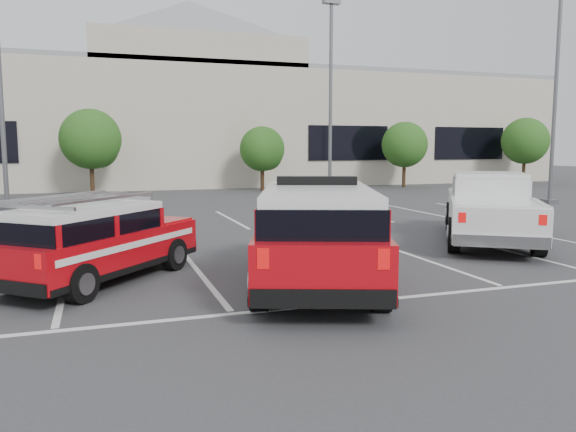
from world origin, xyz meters
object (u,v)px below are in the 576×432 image
at_px(light_pole_left, 0,80).
at_px(ladder_suv, 96,247).
at_px(tree_mid_right, 263,151).
at_px(light_pole_mid, 331,99).
at_px(light_pole_right, 555,95).
at_px(tree_mid_left, 92,141).
at_px(tree_far_right, 526,143).
at_px(fire_chief_suv, 317,241).
at_px(tree_right, 405,146).
at_px(white_pickup, 489,214).
at_px(convention_building, 164,120).

distance_m(light_pole_left, ladder_suv, 13.03).
bearing_deg(ladder_suv, tree_mid_right, 106.57).
bearing_deg(light_pole_mid, light_pole_right, -33.69).
bearing_deg(tree_mid_left, ladder_suv, -89.68).
distance_m(light_pole_left, light_pole_right, 24.08).
relative_size(tree_mid_right, tree_far_right, 0.82).
bearing_deg(fire_chief_suv, tree_right, 76.11).
distance_m(tree_mid_left, light_pole_mid, 13.53).
distance_m(tree_far_right, fire_chief_suv, 34.90).
distance_m(light_pole_right, white_pickup, 13.71).
bearing_deg(light_pole_left, light_pole_right, -4.76).
xyz_separation_m(light_pole_left, white_pickup, (13.96, -10.22, -4.40)).
height_order(convention_building, ladder_suv, convention_building).
bearing_deg(light_pole_mid, white_pickup, -94.19).
bearing_deg(ladder_suv, white_pickup, 49.30).
distance_m(convention_building, tree_mid_right, 11.20).
bearing_deg(light_pole_mid, tree_mid_right, 107.52).
bearing_deg(tree_far_right, light_pole_right, -127.04).
relative_size(convention_building, tree_far_right, 12.38).
distance_m(convention_building, light_pole_right, 26.99).
distance_m(tree_far_right, light_pole_right, 15.24).
height_order(convention_building, tree_far_right, convention_building).
relative_size(tree_mid_left, tree_mid_right, 1.21).
distance_m(light_pole_left, fire_chief_suv, 15.89).
height_order(tree_mid_right, light_pole_right, light_pole_right).
distance_m(light_pole_left, white_pickup, 17.85).
distance_m(tree_right, ladder_suv, 29.61).
height_order(light_pole_left, light_pole_mid, same).
xyz_separation_m(convention_building, light_pole_right, (15.82, -21.86, 0.47)).
bearing_deg(tree_mid_left, tree_far_right, 0.00).
bearing_deg(tree_far_right, light_pole_mid, -161.52).
bearing_deg(light_pole_left, light_pole_mid, 14.93).
relative_size(tree_right, white_pickup, 0.68).
distance_m(tree_mid_right, fire_chief_suv, 24.21).
bearing_deg(tree_mid_left, light_pole_left, -107.10).
relative_size(light_pole_left, light_pole_mid, 1.00).
height_order(convention_building, tree_right, convention_building).
xyz_separation_m(light_pole_left, light_pole_right, (24.00, -2.00, 0.00)).
distance_m(tree_mid_right, ladder_suv, 24.05).
height_order(light_pole_left, ladder_suv, light_pole_left).
bearing_deg(light_pole_left, tree_mid_right, 37.50).
bearing_deg(tree_mid_right, tree_right, 0.00).
height_order(light_pole_mid, white_pickup, light_pole_mid).
bearing_deg(fire_chief_suv, convention_building, 108.54).
bearing_deg(white_pickup, tree_far_right, 80.43).
relative_size(tree_far_right, light_pole_right, 0.47).
relative_size(tree_mid_right, light_pole_right, 0.39).
bearing_deg(light_pole_mid, tree_right, 36.77).
xyz_separation_m(tree_right, light_pole_left, (-23.09, -10.05, 2.41)).
bearing_deg(tree_far_right, convention_building, 158.49).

